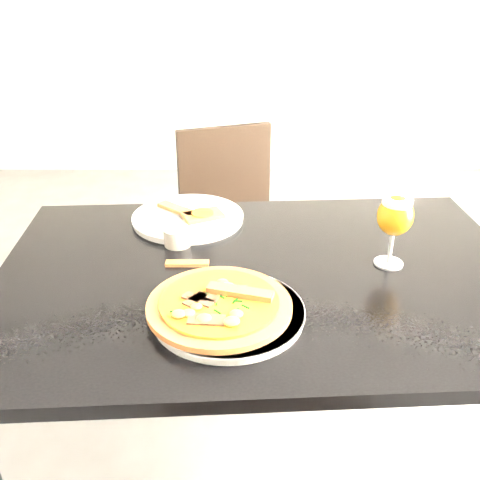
{
  "coord_description": "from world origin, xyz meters",
  "views": [
    {
      "loc": [
        -0.25,
        -0.8,
        1.37
      ],
      "look_at": [
        -0.24,
        0.24,
        0.83
      ],
      "focal_mm": 40.0,
      "sensor_mm": 36.0,
      "label": 1
    }
  ],
  "objects_px": {
    "dining_table": "(261,304)",
    "chair_far": "(234,229)",
    "beer_glass": "(395,216)",
    "pizza": "(220,304)"
  },
  "relations": [
    {
      "from": "chair_far",
      "to": "beer_glass",
      "type": "bearing_deg",
      "value": -83.22
    },
    {
      "from": "chair_far",
      "to": "dining_table",
      "type": "bearing_deg",
      "value": -103.48
    },
    {
      "from": "chair_far",
      "to": "pizza",
      "type": "distance_m",
      "value": 1.03
    },
    {
      "from": "pizza",
      "to": "beer_glass",
      "type": "xyz_separation_m",
      "value": [
        0.39,
        0.2,
        0.1
      ]
    },
    {
      "from": "beer_glass",
      "to": "dining_table",
      "type": "bearing_deg",
      "value": -173.87
    },
    {
      "from": "dining_table",
      "to": "chair_far",
      "type": "xyz_separation_m",
      "value": [
        -0.07,
        0.81,
        -0.2
      ]
    },
    {
      "from": "dining_table",
      "to": "chair_far",
      "type": "distance_m",
      "value": 0.83
    },
    {
      "from": "dining_table",
      "to": "beer_glass",
      "type": "relative_size",
      "value": 7.29
    },
    {
      "from": "pizza",
      "to": "beer_glass",
      "type": "bearing_deg",
      "value": 27.56
    },
    {
      "from": "dining_table",
      "to": "beer_glass",
      "type": "bearing_deg",
      "value": 3.26
    }
  ]
}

